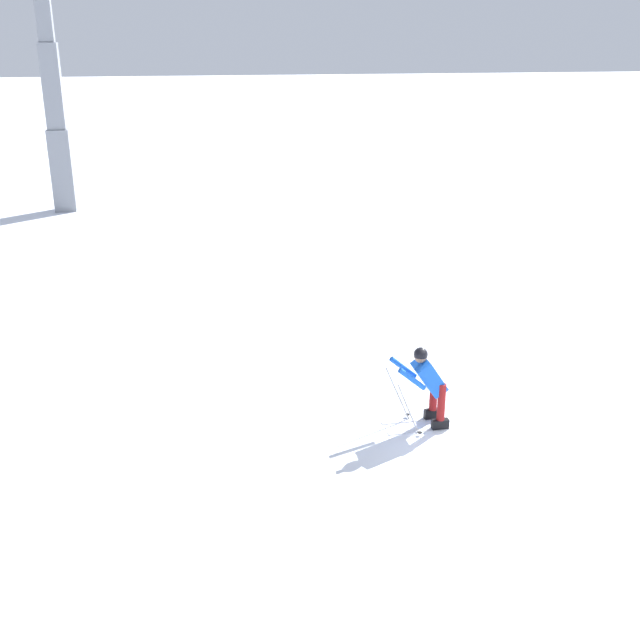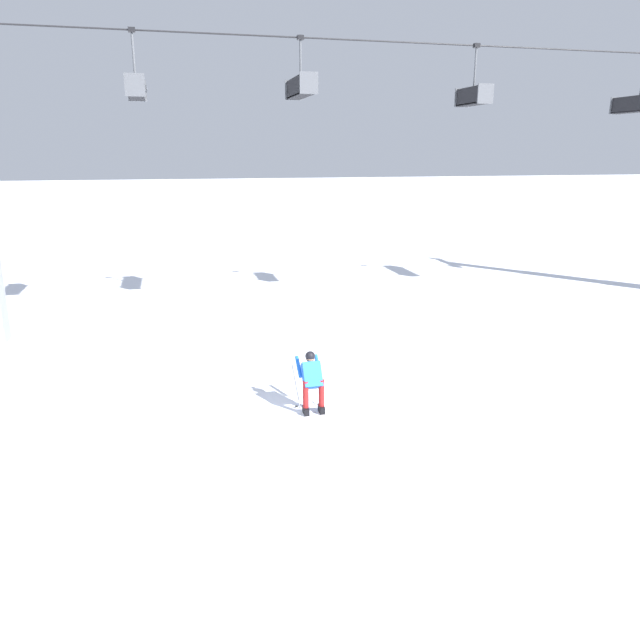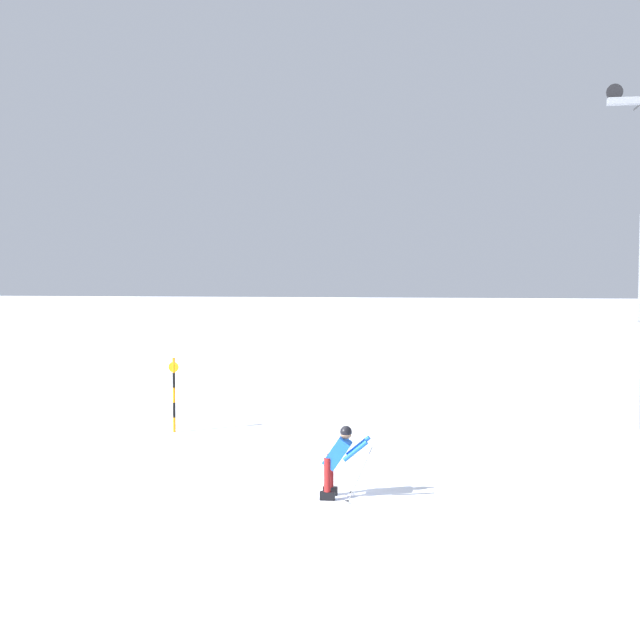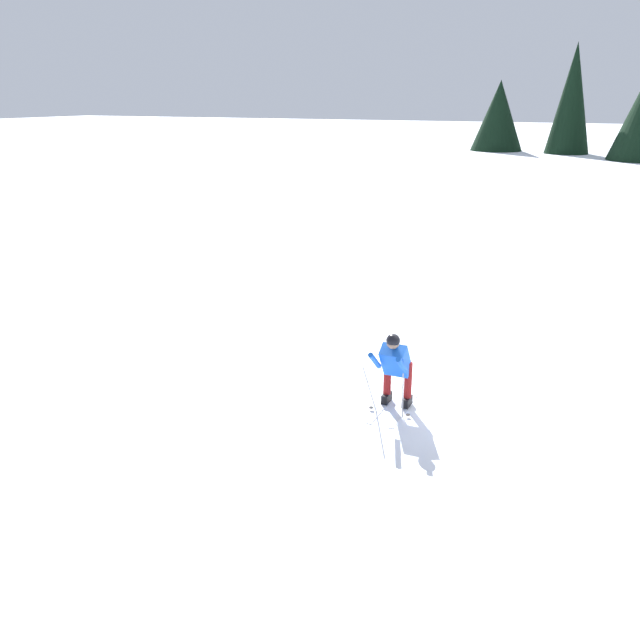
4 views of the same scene
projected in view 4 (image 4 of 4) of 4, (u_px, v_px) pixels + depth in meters
ground_plane at (457, 392)px, 11.90m from camera, size 260.00×260.00×0.00m
skier_carving_main at (395, 365)px, 11.03m from camera, size 0.71×1.76×1.53m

